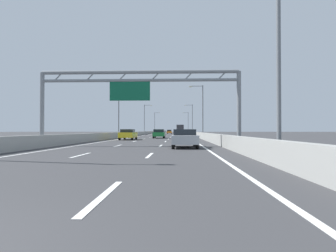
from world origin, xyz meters
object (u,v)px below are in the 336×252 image
object	(u,v)px
box_truck	(180,129)
streetlamp_right_mid	(201,108)
green_car	(159,134)
yellow_car	(128,134)
streetlamp_right_distant	(188,121)
streetlamp_left_mid	(120,108)
silver_car	(185,138)
sign_gantry	(138,88)
streetlamp_right_far	(192,117)
streetlamp_left_distant	(155,121)
orange_car	(169,132)
streetlamp_left_far	(145,117)
streetlamp_right_near	(273,38)

from	to	relation	value
box_truck	streetlamp_right_mid	bearing A→B (deg)	-85.02
green_car	yellow_car	world-z (taller)	green_car
streetlamp_right_mid	streetlamp_right_distant	world-z (taller)	same
streetlamp_left_mid	silver_car	size ratio (longest dim) A/B	2.12
sign_gantry	streetlamp_right_far	xyz separation A→B (m)	(7.57, 66.80, 0.53)
yellow_car	silver_car	world-z (taller)	yellow_car
streetlamp_right_mid	green_car	xyz separation A→B (m)	(-7.36, -5.18, -4.64)
streetlamp_left_distant	silver_car	distance (m)	108.57
streetlamp_right_mid	streetlamp_right_distant	size ratio (longest dim) A/B	1.00
box_truck	silver_car	bearing A→B (deg)	-90.04
sign_gantry	green_car	distance (m)	23.09
orange_car	streetlamp_right_far	bearing A→B (deg)	-54.40
streetlamp_right_distant	streetlamp_left_distant	bearing A→B (deg)	180.00
orange_car	yellow_car	distance (m)	62.58
streetlamp_left_distant	streetlamp_left_far	bearing A→B (deg)	-90.00
streetlamp_left_distant	green_car	size ratio (longest dim) A/B	2.11
streetlamp_right_near	silver_car	distance (m)	10.64
streetlamp_right_near	orange_car	size ratio (longest dim) A/B	2.15
streetlamp_left_distant	streetlamp_right_distant	bearing A→B (deg)	0.00
streetlamp_left_far	box_truck	bearing A→B (deg)	15.52
streetlamp_right_mid	silver_car	size ratio (longest dim) A/B	2.12
streetlamp_left_far	box_truck	distance (m)	12.28
streetlamp_right_near	yellow_car	bearing A→B (deg)	113.22
streetlamp_left_far	green_car	size ratio (longest dim) A/B	2.11
streetlamp_right_mid	box_truck	xyz separation A→B (m)	(-3.66, 42.03, -3.74)
yellow_car	streetlamp_right_far	bearing A→B (deg)	78.01
orange_car	box_truck	xyz separation A→B (m)	(3.81, -7.30, 0.91)
streetlamp_left_far	box_truck	world-z (taller)	streetlamp_left_far
streetlamp_left_distant	streetlamp_right_distant	size ratio (longest dim) A/B	1.00
streetlamp_right_far	green_car	size ratio (longest dim) A/B	2.11
streetlamp_right_near	streetlamp_left_far	xyz separation A→B (m)	(-14.93, 77.80, 0.00)
green_car	box_truck	distance (m)	47.36
streetlamp_right_distant	silver_car	bearing A→B (deg)	-91.97
sign_gantry	streetlamp_right_far	size ratio (longest dim) A/B	1.79
streetlamp_left_mid	green_car	size ratio (longest dim) A/B	2.11
streetlamp_right_mid	streetlamp_left_distant	xyz separation A→B (m)	(-14.93, 77.80, 0.00)
silver_car	streetlamp_right_mid	bearing A→B (deg)	82.98
streetlamp_right_far	streetlamp_right_distant	size ratio (longest dim) A/B	1.00
streetlamp_right_near	streetlamp_right_far	bearing A→B (deg)	90.00
streetlamp_right_distant	sign_gantry	bearing A→B (deg)	-94.09
box_truck	yellow_car	bearing A→B (deg)	-97.63
streetlamp_left_far	orange_car	world-z (taller)	streetlamp_left_far
green_car	box_truck	world-z (taller)	box_truck
streetlamp_right_near	streetlamp_right_distant	size ratio (longest dim) A/B	1.00
streetlamp_left_far	orange_car	xyz separation A→B (m)	(7.46, 10.43, -4.65)
streetlamp_right_near	green_car	distance (m)	34.82
streetlamp_right_mid	green_car	world-z (taller)	streetlamp_right_mid
streetlamp_right_near	streetlamp_left_mid	bearing A→B (deg)	111.00
sign_gantry	streetlamp_right_near	distance (m)	13.36
streetlamp_right_near	streetlamp_right_distant	bearing A→B (deg)	90.00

